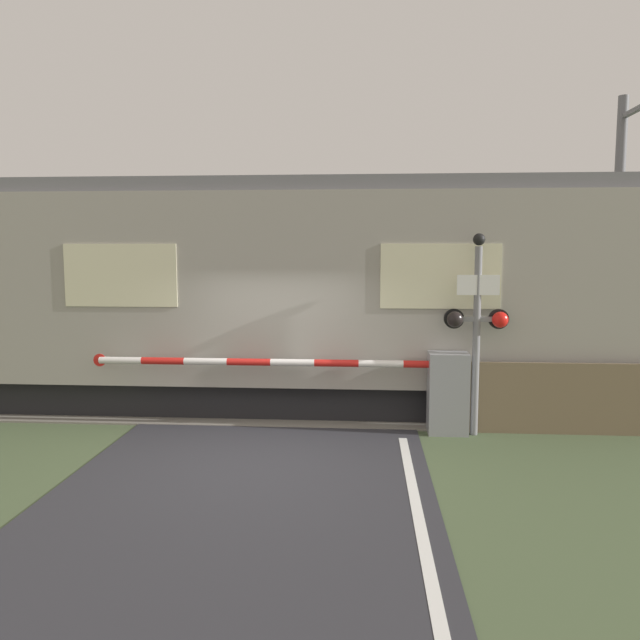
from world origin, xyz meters
TOP-DOWN VIEW (x-y plane):
  - ground_plane at (0.00, 0.00)m, footprint 80.00×80.00m
  - track_bed at (0.00, 3.06)m, footprint 36.00×3.20m
  - train at (-2.50, 3.06)m, footprint 18.35×2.84m
  - crossing_barrier at (2.21, 1.40)m, footprint 5.86×0.44m
  - signal_post at (3.06, 1.34)m, footprint 0.96×0.26m
  - catenary_pole at (6.40, 4.85)m, footprint 0.20×1.90m
  - roadside_fence at (4.42, 1.46)m, footprint 3.40×0.06m

SIDE VIEW (x-z plane):
  - ground_plane at x=0.00m, z-range 0.00..0.00m
  - track_bed at x=0.00m, z-range -0.04..0.09m
  - roadside_fence at x=4.42m, z-range 0.00..1.10m
  - crossing_barrier at x=2.21m, z-range 0.08..1.33m
  - signal_post at x=3.06m, z-range 0.22..3.26m
  - train at x=-2.50m, z-range 0.05..4.01m
  - catenary_pole at x=6.40m, z-range 0.15..5.94m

